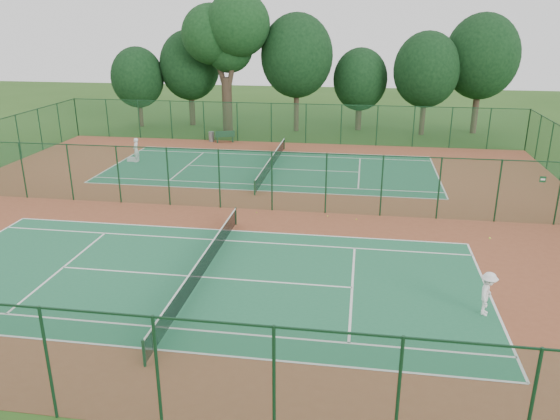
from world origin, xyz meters
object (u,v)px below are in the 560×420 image
object	(u,v)px
bench	(225,136)
big_tree	(226,34)
player_near	(488,294)
player_far	(136,150)
trash_bin	(211,137)
kit_bag	(133,159)

from	to	relation	value
bench	big_tree	world-z (taller)	big_tree
player_near	player_far	size ratio (longest dim) A/B	0.93
trash_bin	big_tree	size ratio (longest dim) A/B	0.07
player_near	player_far	world-z (taller)	player_far
big_tree	player_near	bearing A→B (deg)	-61.32
player_near	trash_bin	size ratio (longest dim) A/B	1.95
player_near	big_tree	size ratio (longest dim) A/B	0.13
player_near	kit_bag	bearing A→B (deg)	66.90
kit_bag	trash_bin	bearing A→B (deg)	64.14
trash_bin	kit_bag	xyz separation A→B (m)	(-4.06, -7.93, -0.27)
player_near	trash_bin	distance (m)	33.30
player_near	kit_bag	size ratio (longest dim) A/B	1.95
player_near	bench	size ratio (longest dim) A/B	0.96
kit_bag	player_near	bearing A→B (deg)	-40.43
player_near	trash_bin	world-z (taller)	player_near
player_near	trash_bin	bearing A→B (deg)	51.90
trash_bin	big_tree	xyz separation A→B (m)	(0.49, 4.71, 8.67)
kit_bag	big_tree	bearing A→B (deg)	71.46
trash_bin	big_tree	world-z (taller)	big_tree
player_far	player_near	bearing A→B (deg)	42.83
player_near	bench	world-z (taller)	player_near
bench	kit_bag	size ratio (longest dim) A/B	2.03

